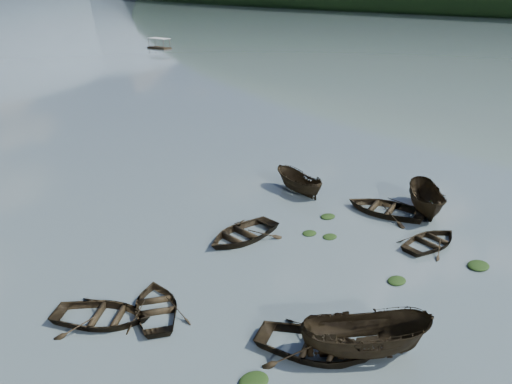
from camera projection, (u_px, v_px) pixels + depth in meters
ground_plane at (429, 322)px, 20.95m from camera, size 2400.00×2400.00×0.00m
rowboat_0 at (313, 351)px, 19.27m from camera, size 5.17×5.57×0.94m
rowboat_1 at (157, 311)px, 21.68m from camera, size 4.10×4.68×0.81m
rowboat_2 at (364, 354)px, 19.13m from camera, size 5.23×4.41×1.95m
rowboat_3 at (385, 213)px, 31.11m from camera, size 5.00×5.79×1.01m
rowboat_4 at (431, 245)px, 27.25m from camera, size 3.89×2.80×0.80m
rowboat_5 at (425, 212)px, 31.21m from camera, size 4.83×4.89×1.93m
rowboat_6 at (102, 320)px, 21.06m from camera, size 5.11×5.07×0.87m
rowboat_7 at (242, 238)px, 27.99m from camera, size 4.97×3.82×0.95m
rowboat_8 at (298, 192)px, 34.25m from camera, size 1.73×4.29×1.64m
weed_clump_0 at (254, 383)px, 17.76m from camera, size 1.15×0.94×0.25m
weed_clump_1 at (397, 282)px, 23.84m from camera, size 0.99×0.79×0.22m
weed_clump_2 at (478, 267)px, 25.10m from camera, size 1.22×0.98×0.27m
weed_clump_3 at (309, 234)px, 28.45m from camera, size 0.86×0.73×0.19m
weed_clump_4 at (437, 200)px, 32.92m from camera, size 1.18×0.94×0.24m
weed_clump_6 at (330, 237)px, 28.06m from camera, size 0.87×0.72×0.18m
weed_clump_7 at (328, 217)px, 30.50m from camera, size 0.98×0.78×0.21m
pontoon_right at (160, 49)px, 113.81m from camera, size 3.72×6.13×2.19m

